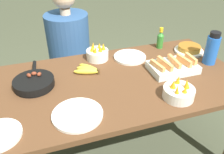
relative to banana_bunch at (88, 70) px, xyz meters
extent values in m
plane|color=#474C38|center=(0.12, -0.15, -0.73)|extent=(14.00, 14.00, 0.00)
cube|color=brown|center=(0.12, -0.15, -0.04)|extent=(1.69, 0.84, 0.03)
cylinder|color=brown|center=(0.91, 0.21, -0.39)|extent=(0.07, 0.07, 0.67)
ellipsoid|color=yellow|center=(0.01, 0.02, 0.00)|extent=(0.14, 0.16, 0.04)
ellipsoid|color=yellow|center=(0.00, 0.00, 0.00)|extent=(0.16, 0.13, 0.04)
ellipsoid|color=yellow|center=(-0.01, -0.02, 0.00)|extent=(0.18, 0.09, 0.04)
cylinder|color=#4C3819|center=(0.06, -0.04, 0.00)|extent=(0.02, 0.02, 0.04)
cube|color=silver|center=(0.55, -0.16, 0.01)|extent=(0.31, 0.21, 0.05)
cube|color=#F29E56|center=(0.43, -0.17, 0.04)|extent=(0.04, 0.14, 0.04)
cube|color=#F29E56|center=(0.48, -0.16, 0.05)|extent=(0.04, 0.16, 0.04)
cube|color=#F29E56|center=(0.56, -0.15, 0.05)|extent=(0.03, 0.16, 0.04)
cube|color=#F29E56|center=(0.62, -0.17, 0.05)|extent=(0.04, 0.14, 0.05)
cube|color=#F29E56|center=(0.68, -0.16, 0.05)|extent=(0.02, 0.12, 0.04)
cylinder|color=black|center=(-0.35, -0.06, -0.01)|extent=(0.24, 0.24, 0.01)
cylinder|color=black|center=(-0.35, -0.06, 0.01)|extent=(0.25, 0.25, 0.04)
cylinder|color=black|center=(-0.34, 0.12, 0.02)|extent=(0.03, 0.13, 0.02)
ellipsoid|color=brown|center=(-0.34, -0.01, 0.04)|extent=(0.03, 0.03, 0.03)
ellipsoid|color=brown|center=(-0.31, -0.03, 0.04)|extent=(0.04, 0.04, 0.03)
ellipsoid|color=brown|center=(-0.37, -0.02, 0.04)|extent=(0.04, 0.04, 0.03)
cylinder|color=silver|center=(0.82, 0.05, -0.01)|extent=(0.22, 0.22, 0.02)
cylinder|color=gold|center=(0.82, 0.05, 0.01)|extent=(0.17, 0.17, 0.03)
cylinder|color=#9B601E|center=(0.82, 0.05, 0.03)|extent=(0.17, 0.17, 0.00)
cylinder|color=silver|center=(-0.15, -0.40, -0.01)|extent=(0.27, 0.27, 0.02)
cylinder|color=#B2B2B7|center=(-0.12, -0.38, 0.00)|extent=(0.01, 0.11, 0.01)
cube|color=#B2B2B7|center=(-0.13, -0.46, 0.00)|extent=(0.02, 0.04, 0.00)
cylinder|color=silver|center=(0.34, 0.10, -0.01)|extent=(0.24, 0.24, 0.02)
cylinder|color=#B2B2B7|center=(0.34, 0.12, 0.00)|extent=(0.01, 0.11, 0.01)
cube|color=#B2B2B7|center=(0.35, 0.05, 0.00)|extent=(0.02, 0.04, 0.00)
cylinder|color=#B2B2B7|center=(-0.50, -0.43, 0.00)|extent=(0.08, 0.09, 0.01)
cylinder|color=silver|center=(0.43, -0.43, 0.01)|extent=(0.18, 0.18, 0.06)
cone|color=orange|center=(0.47, -0.43, 0.07)|extent=(0.04, 0.05, 0.06)
cone|color=orange|center=(0.45, -0.38, 0.06)|extent=(0.05, 0.05, 0.06)
cone|color=orange|center=(0.40, -0.41, 0.07)|extent=(0.05, 0.05, 0.05)
cone|color=orange|center=(0.39, -0.47, 0.07)|extent=(0.04, 0.04, 0.06)
cone|color=orange|center=(0.44, -0.47, 0.06)|extent=(0.04, 0.04, 0.04)
cylinder|color=silver|center=(0.11, 0.16, 0.02)|extent=(0.16, 0.16, 0.07)
cone|color=orange|center=(0.16, 0.16, 0.07)|extent=(0.04, 0.04, 0.06)
cone|color=orange|center=(0.13, 0.19, 0.07)|extent=(0.04, 0.04, 0.05)
cone|color=orange|center=(0.09, 0.21, 0.07)|extent=(0.04, 0.04, 0.05)
cone|color=orange|center=(0.07, 0.17, 0.07)|extent=(0.04, 0.05, 0.05)
cone|color=orange|center=(0.09, 0.13, 0.07)|extent=(0.05, 0.04, 0.06)
cone|color=orange|center=(0.13, 0.14, 0.07)|extent=(0.05, 0.05, 0.06)
cylinder|color=blue|center=(0.86, -0.14, 0.08)|extent=(0.09, 0.09, 0.20)
cylinder|color=black|center=(0.86, -0.14, 0.20)|extent=(0.07, 0.07, 0.04)
cylinder|color=#337F2D|center=(0.64, 0.19, 0.03)|extent=(0.05, 0.05, 0.10)
cone|color=#337F2D|center=(0.64, 0.19, 0.10)|extent=(0.05, 0.05, 0.03)
cylinder|color=gold|center=(0.64, 0.19, 0.13)|extent=(0.03, 0.03, 0.03)
cube|color=black|center=(-0.04, 0.56, -0.51)|extent=(0.40, 0.40, 0.44)
cylinder|color=#2D5184|center=(-0.04, 0.56, -0.04)|extent=(0.36, 0.36, 0.49)
cylinder|color=#DBB28E|center=(-0.04, 0.56, 0.23)|extent=(0.08, 0.08, 0.05)
camera|label=1|loc=(-0.27, -1.34, 0.83)|focal=38.00mm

